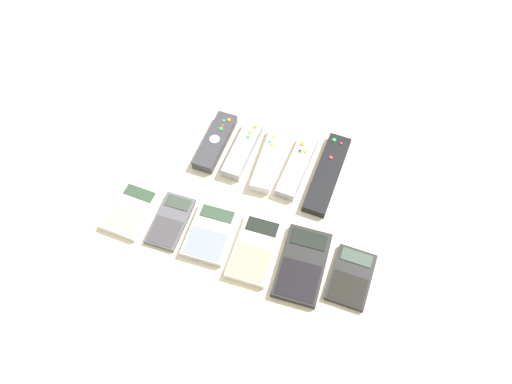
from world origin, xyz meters
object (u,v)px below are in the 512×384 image
remote_2 (269,159)px  calculator_1 (171,221)px  calculator_4 (302,265)px  remote_0 (215,142)px  remote_3 (297,166)px  calculator_2 (211,233)px  remote_1 (243,149)px  calculator_3 (255,249)px  remote_4 (327,174)px  calculator_5 (351,277)px  calculator_0 (131,210)px

remote_2 → calculator_1: remote_2 is taller
remote_2 → calculator_4: bearing=-59.4°
remote_0 → remote_3: remote_0 is taller
remote_3 → calculator_2: 0.24m
remote_1 → calculator_3: size_ratio=1.06×
remote_4 → calculator_5: remote_4 is taller
remote_3 → calculator_5: 0.27m
remote_4 → calculator_0: size_ratio=1.72×
remote_2 → calculator_2: 0.22m
remote_3 → remote_4: (0.07, 0.00, -0.00)m
calculator_0 → calculator_3: same height
remote_4 → calculator_5: (0.10, -0.21, -0.00)m
remote_1 → calculator_1: size_ratio=1.25×
remote_0 → calculator_1: (-0.01, -0.21, -0.01)m
remote_1 → remote_4: (0.19, 0.00, -0.00)m
remote_2 → remote_1: bearing=173.3°
remote_3 → remote_4: remote_3 is taller
remote_1 → calculator_0: 0.28m
calculator_0 → calculator_1: 0.09m
remote_1 → calculator_3: remote_1 is taller
remote_0 → remote_2: size_ratio=0.92×
remote_2 → calculator_4: remote_2 is taller
calculator_5 → remote_2: bearing=139.2°
calculator_3 → calculator_4: bearing=-2.4°
calculator_0 → calculator_5: size_ratio=1.01×
remote_0 → remote_2: (0.13, -0.00, -0.00)m
remote_3 → calculator_2: remote_3 is taller
remote_4 → calculator_0: 0.42m
remote_4 → calculator_3: bearing=-110.2°
remote_0 → calculator_4: remote_0 is taller
remote_3 → calculator_0: size_ratio=1.37×
remote_1 → calculator_0: remote_1 is taller
remote_2 → remote_4: remote_2 is taller
remote_3 → calculator_5: bearing=-47.4°
calculator_0 → calculator_2: bearing=4.0°
remote_2 → calculator_4: 0.26m
remote_1 → calculator_1: 0.23m
calculator_3 → calculator_5: 0.19m
calculator_5 → calculator_4: bearing=-175.0°
remote_3 → calculator_4: size_ratio=1.04×
calculator_5 → calculator_2: bearing=-178.7°
calculator_3 → remote_4: bearing=66.0°
calculator_0 → remote_2: bearing=45.5°
remote_3 → calculator_2: (-0.12, -0.21, -0.00)m
remote_3 → calculator_5: size_ratio=1.39×
remote_2 → calculator_1: 0.25m
calculator_4 → calculator_5: calculator_4 is taller
remote_0 → remote_1: 0.07m
calculator_3 → remote_0: bearing=126.0°
calculator_1 → calculator_4: 0.28m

